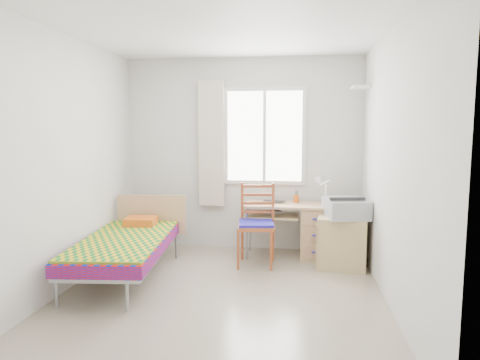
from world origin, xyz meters
name	(u,v)px	position (x,y,z in m)	size (l,w,h in m)	color
floor	(221,295)	(0.00, 0.00, 0.00)	(3.50, 3.50, 0.00)	#BCAD93
ceiling	(220,26)	(0.00, 0.00, 2.60)	(3.50, 3.50, 0.00)	white
wall_back	(243,155)	(0.00, 1.75, 1.30)	(3.20, 3.20, 0.00)	silver
wall_left	(65,163)	(-1.60, 0.00, 1.30)	(3.50, 3.50, 0.00)	silver
wall_right	(392,167)	(1.60, 0.00, 1.30)	(3.50, 3.50, 0.00)	silver
window	(265,136)	(0.30, 1.73, 1.55)	(1.10, 0.04, 1.30)	white
curtain	(211,144)	(-0.42, 1.68, 1.45)	(0.35, 0.05, 1.70)	beige
floating_shelf	(360,88)	(1.49, 1.40, 2.15)	(0.20, 0.32, 0.03)	white
bed	(128,243)	(-1.12, 0.39, 0.39)	(1.03, 1.92, 0.80)	gray
desk	(310,228)	(0.92, 1.41, 0.38)	(1.12, 0.54, 0.69)	tan
chair	(257,219)	(0.27, 1.04, 0.56)	(0.48, 0.48, 1.00)	brown
cabinet	(341,242)	(1.28, 1.07, 0.31)	(0.62, 0.57, 0.61)	tan
printer	(346,208)	(1.31, 1.04, 0.73)	(0.54, 0.60, 0.23)	#93969A
laptop	(273,202)	(0.44, 1.44, 0.70)	(0.29, 0.19, 0.02)	black
pen_cup	(296,199)	(0.74, 1.53, 0.74)	(0.07, 0.07, 0.09)	#D95C18
task_lamp	(322,187)	(1.05, 1.31, 0.93)	(0.22, 0.31, 0.38)	white
book	(270,212)	(0.40, 1.37, 0.59)	(0.15, 0.20, 0.02)	gray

